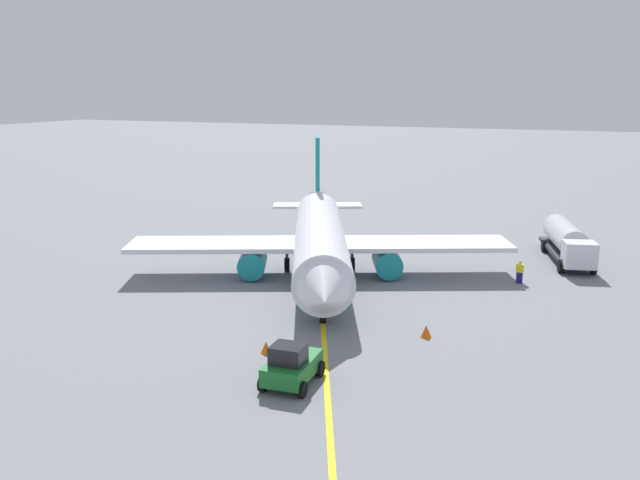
% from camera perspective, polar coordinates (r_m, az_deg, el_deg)
% --- Properties ---
extents(ground_plane, '(400.00, 400.00, 0.00)m').
position_cam_1_polar(ground_plane, '(52.58, 0.00, -3.19)').
color(ground_plane, slate).
extents(airplane, '(30.57, 28.98, 9.85)m').
position_cam_1_polar(airplane, '(52.36, -0.01, -0.16)').
color(airplane, white).
rests_on(airplane, ground).
extents(fuel_tanker, '(11.40, 5.22, 3.15)m').
position_cam_1_polar(fuel_tanker, '(60.91, 19.98, -0.08)').
color(fuel_tanker, '#2D2D33').
rests_on(fuel_tanker, ground).
extents(pushback_tug, '(3.71, 2.50, 2.20)m').
position_cam_1_polar(pushback_tug, '(34.08, -2.41, -10.44)').
color(pushback_tug, '#196B28').
rests_on(pushback_tug, ground).
extents(refueling_worker, '(0.38, 0.53, 1.71)m').
position_cam_1_polar(refueling_worker, '(53.18, 16.37, -2.62)').
color(refueling_worker, navy).
rests_on(refueling_worker, ground).
extents(safety_cone_nose, '(0.62, 0.62, 0.68)m').
position_cam_1_polar(safety_cone_nose, '(38.16, -4.54, -8.95)').
color(safety_cone_nose, '#F2590F').
rests_on(safety_cone_nose, ground).
extents(safety_cone_wingtip, '(0.67, 0.67, 0.74)m').
position_cam_1_polar(safety_cone_wingtip, '(40.79, 8.88, -7.57)').
color(safety_cone_wingtip, '#F2590F').
rests_on(safety_cone_wingtip, ground).
extents(taxi_line_marking, '(76.80, 33.78, 0.01)m').
position_cam_1_polar(taxi_line_marking, '(52.58, 0.00, -3.18)').
color(taxi_line_marking, yellow).
rests_on(taxi_line_marking, ground).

